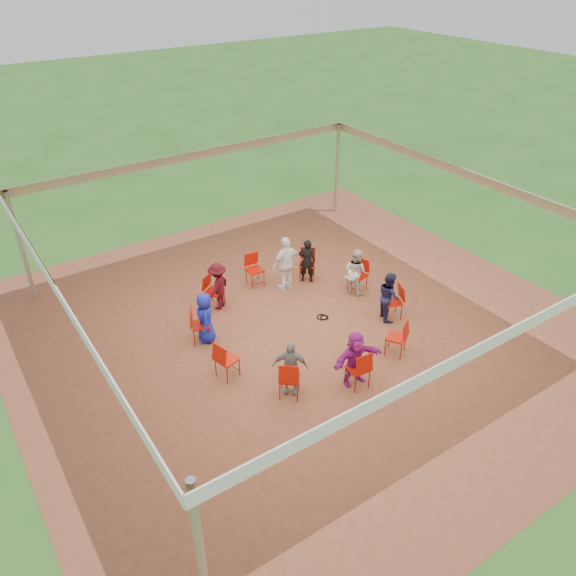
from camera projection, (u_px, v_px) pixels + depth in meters
ground at (299, 328)px, 13.63m from camera, size 80.00×80.00×0.00m
dirt_patch at (299, 328)px, 13.63m from camera, size 13.00×13.00×0.00m
tent at (301, 241)px, 12.38m from camera, size 10.33×10.33×3.00m
chair_0 at (358, 276)px, 14.87m from camera, size 0.53×0.51×0.90m
chair_1 at (307, 265)px, 15.38m from camera, size 0.60×0.61×0.90m
chair_2 at (255, 270)px, 15.12m from camera, size 0.45×0.47×0.90m
chair_3 at (214, 292)px, 14.21m from camera, size 0.59×0.60×0.90m
chair_4 at (201, 325)px, 12.98m from camera, size 0.57×0.55×0.90m
chair_5 at (227, 360)px, 11.91m from camera, size 0.53×0.51×0.90m
chair_6 at (290, 378)px, 11.41m from camera, size 0.60×0.61×0.90m
chair_7 at (358, 368)px, 11.66m from camera, size 0.45×0.47×0.90m
chair_8 at (396, 337)px, 12.58m from camera, size 0.59×0.60×0.90m
chair_9 at (393, 302)px, 13.81m from camera, size 0.57×0.55×0.90m
person_seated_0 at (356, 271)px, 14.70m from camera, size 0.49×0.68×1.26m
person_seated_1 at (307, 261)px, 15.18m from camera, size 0.55×0.53×1.26m
person_seated_2 at (218, 286)px, 14.06m from camera, size 0.91×0.78×1.26m
person_seated_3 at (205, 318)px, 12.90m from camera, size 0.55×0.70×1.26m
person_seated_4 at (290, 367)px, 11.41m from camera, size 0.81×0.77×1.26m
person_seated_5 at (355, 358)px, 11.65m from camera, size 1.20×0.52×1.26m
person_seated_6 at (389, 296)px, 13.69m from camera, size 0.56×0.70×1.26m
standing_person at (286, 264)px, 14.77m from camera, size 0.92×0.50×1.53m
cable_coil at (323, 317)px, 13.99m from camera, size 0.33×0.33×0.03m
laptop at (352, 275)px, 14.62m from camera, size 0.30×0.34×0.20m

